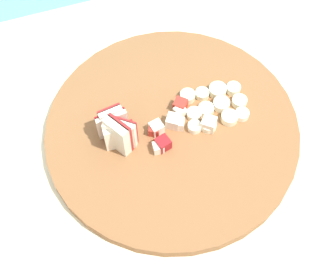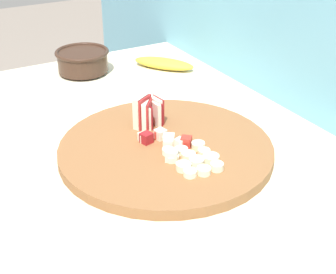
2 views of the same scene
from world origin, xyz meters
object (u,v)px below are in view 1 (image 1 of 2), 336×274
at_px(apple_wedge_fan, 118,131).
at_px(banana_slice_rows, 216,105).
at_px(cutting_board, 172,131).
at_px(apple_dice_pile, 175,125).

bearing_deg(apple_wedge_fan, banana_slice_rows, 2.51).
bearing_deg(apple_wedge_fan, cutting_board, -3.91).
xyz_separation_m(cutting_board, apple_wedge_fan, (-0.09, 0.01, 0.04)).
height_order(cutting_board, apple_wedge_fan, apple_wedge_fan).
relative_size(apple_dice_pile, banana_slice_rows, 0.98).
relative_size(apple_wedge_fan, banana_slice_rows, 0.59).
bearing_deg(banana_slice_rows, apple_wedge_fan, -177.49).
height_order(apple_wedge_fan, banana_slice_rows, apple_wedge_fan).
xyz_separation_m(cutting_board, apple_dice_pile, (0.00, -0.00, 0.02)).
bearing_deg(apple_wedge_fan, apple_dice_pile, -5.69).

